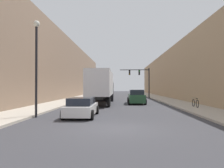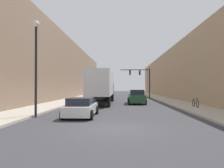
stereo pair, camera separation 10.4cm
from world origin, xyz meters
The scene contains 11 objects.
ground_plane centered at (0.00, 0.00, 0.00)m, with size 200.00×200.00×0.00m, color #38383D.
sidewalk_right centered at (7.32, 30.00, 0.07)m, with size 3.37×80.00×0.15m.
sidewalk_left centered at (-7.32, 30.00, 0.07)m, with size 3.37×80.00×0.15m.
building_right centered at (12.01, 30.00, 4.50)m, with size 6.00×80.00×9.00m.
building_left centered at (-12.01, 30.00, 5.47)m, with size 6.00×80.00×10.93m.
semi_truck centered at (-2.11, 16.18, 2.22)m, with size 2.55×12.19×3.90m.
sedan_car centered at (-2.47, 4.35, 0.64)m, with size 2.04×4.38×1.33m.
suv_car centered at (2.17, 16.26, 0.82)m, with size 2.10×4.81×1.72m.
traffic_signal_gantry centered at (4.15, 29.83, 3.84)m, with size 5.50×0.35×5.55m.
street_lamp centered at (-5.49, 3.81, 4.24)m, with size 0.44×0.44×6.58m.
parked_bicycle centered at (7.36, 10.33, 0.53)m, with size 0.44×1.82×0.86m.
Camera 2 is at (0.34, -10.75, 2.06)m, focal length 35.00 mm.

